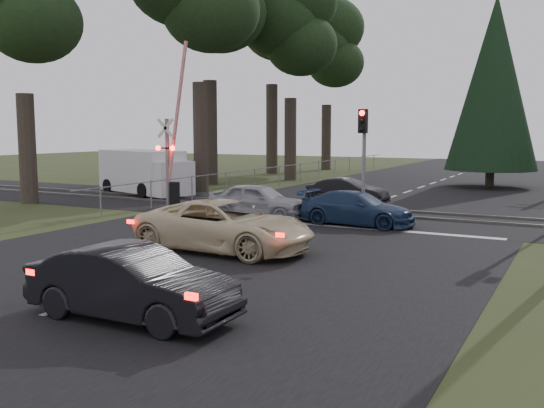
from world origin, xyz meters
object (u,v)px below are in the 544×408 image
Objects in this scene: dark_hatchback at (132,284)px; dark_car_far at (348,192)px; cream_coupe at (225,226)px; blue_sedan at (357,209)px; traffic_signal_center at (363,144)px; crossing_signal at (172,160)px; white_van at (146,172)px; silver_car at (259,201)px.

dark_car_far is (-2.44, 17.24, -0.05)m from dark_hatchback.
cream_coupe is 1.24× the size of blue_sedan.
crossing_signal is at bearing -173.85° from traffic_signal_center.
cream_coupe is 15.59m from white_van.
cream_coupe is at bearing -44.91° from crossing_signal.
dark_hatchback is 12.48m from silver_car.
cream_coupe is at bearing -160.84° from silver_car.
traffic_signal_center is 4.50m from silver_car.
cream_coupe is at bearing -98.59° from traffic_signal_center.
white_van is (-12.59, 2.68, -1.66)m from traffic_signal_center.
dark_car_far is 0.58× the size of white_van.
cream_coupe is at bearing 167.47° from blue_sedan.
dark_hatchback is at bearing -162.60° from silver_car.
white_van is (-10.74, -0.70, 0.56)m from dark_car_far.
dark_hatchback is 17.41m from dark_car_far.
traffic_signal_center is at bearing -7.05° from cream_coupe.
cream_coupe is at bearing -25.06° from white_van.
traffic_signal_center is 1.06× the size of silver_car.
dark_hatchback is at bearing -176.48° from blue_sedan.
dark_car_far reaches higher than blue_sedan.
traffic_signal_center is 0.81× the size of cream_coupe.
dark_car_far is at bearing 118.75° from traffic_signal_center.
traffic_signal_center is 1.05× the size of dark_hatchback.
blue_sedan is (3.87, 0.12, -0.07)m from silver_car.
crossing_signal is 5.20m from silver_car.
dark_car_far is at bearing 4.85° from cream_coupe.
white_van is (-13.18, 16.54, 0.51)m from dark_hatchback.
cream_coupe is 0.82× the size of white_van.
silver_car is at bearing 18.05° from dark_hatchback.
crossing_signal is 1.78× the size of dark_hatchback.
white_van reaches higher than cream_coupe.
dark_hatchback is 1.09× the size of dark_car_far.
silver_car is at bearing -9.19° from white_van.
blue_sedan is at bearing -6.64° from crossing_signal.
silver_car is at bearing -13.15° from crossing_signal.
dark_hatchback is at bearing -55.66° from crossing_signal.
traffic_signal_center reaches higher than cream_coupe.
traffic_signal_center reaches higher than blue_sedan.
white_van reaches higher than silver_car.
silver_car is 0.63× the size of white_van.
white_van reaches higher than dark_hatchback.
blue_sedan is 1.13× the size of dark_car_far.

